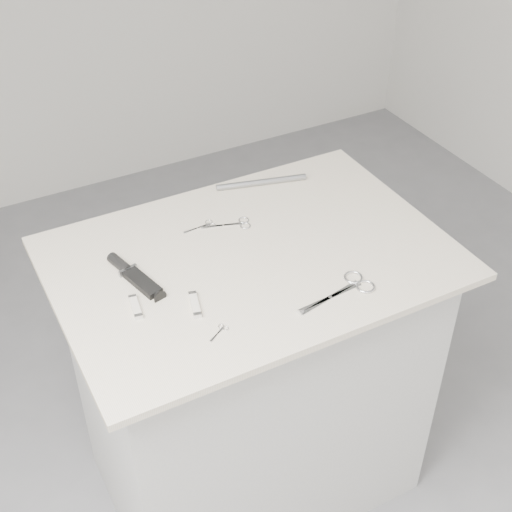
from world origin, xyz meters
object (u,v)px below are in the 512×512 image
pocket_knife_b (136,307)px  plinth (252,381)px  large_shears (349,287)px  embroidery_scissors_a (236,224)px  sheathed_knife (132,274)px  tiny_scissors (220,331)px  embroidery_scissors_b (204,226)px  metal_rail (261,182)px  pocket_knife_a (195,305)px

pocket_knife_b → plinth: bearing=-71.9°
plinth → pocket_knife_b: pocket_knife_b is taller
large_shears → embroidery_scissors_a: (-0.12, 0.36, -0.00)m
plinth → sheathed_knife: bearing=168.2°
tiny_scissors → embroidery_scissors_a: bearing=26.9°
embroidery_scissors_b → metal_rail: metal_rail is taller
large_shears → embroidery_scissors_b: large_shears is taller
pocket_knife_b → metal_rail: 0.61m
plinth → embroidery_scissors_a: (0.02, 0.14, 0.47)m
embroidery_scissors_b → pocket_knife_a: 0.32m
tiny_scissors → pocket_knife_b: bearing=99.5°
large_shears → tiny_scissors: large_shears is taller
metal_rail → plinth: bearing=-122.5°
tiny_scissors → pocket_knife_b: 0.21m
embroidery_scissors_b → sheathed_knife: bearing=-159.7°
embroidery_scissors_a → pocket_knife_a: 0.34m
pocket_knife_a → sheathed_knife: bearing=43.3°
large_shears → pocket_knife_b: 0.51m
plinth → tiny_scissors: size_ratio=15.55×
tiny_scissors → pocket_knife_a: 0.10m
metal_rail → tiny_scissors: bearing=-126.9°
sheathed_knife → metal_rail: size_ratio=0.73×
embroidery_scissors_b → sheathed_knife: size_ratio=0.47×
tiny_scissors → sheathed_knife: size_ratio=0.30×
embroidery_scissors_a → pocket_knife_b: size_ratio=1.63×
embroidery_scissors_a → pocket_knife_a: size_ratio=1.51×
embroidery_scissors_a → large_shears: bearing=-53.7°
large_shears → pocket_knife_a: size_ratio=2.43×
plinth → metal_rail: (0.18, 0.28, 0.48)m
embroidery_scissors_a → pocket_knife_b: (-0.36, -0.19, 0.00)m
sheathed_knife → metal_rail: bearing=-79.3°
large_shears → metal_rail: (0.03, 0.51, 0.01)m
embroidery_scissors_a → pocket_knife_b: 0.41m
large_shears → sheathed_knife: sheathed_knife is taller
plinth → metal_rail: size_ratio=3.37×
pocket_knife_b → metal_rail: size_ratio=0.30×
pocket_knife_b → large_shears: bearing=-100.8°
tiny_scissors → metal_rail: size_ratio=0.22×
tiny_scissors → pocket_knife_a: pocket_knife_a is taller
plinth → large_shears: size_ratio=4.25×
embroidery_scissors_b → sheathed_knife: sheathed_knife is taller
large_shears → metal_rail: 0.51m
tiny_scissors → pocket_knife_a: (-0.01, 0.10, 0.00)m
embroidery_scissors_a → metal_rail: metal_rail is taller
embroidery_scissors_a → embroidery_scissors_b: bearing=175.7°
metal_rail → embroidery_scissors_b: bearing=-154.7°
sheathed_knife → pocket_knife_a: size_ratio=2.23×
plinth → pocket_knife_a: pocket_knife_a is taller
plinth → embroidery_scissors_a: 0.49m
tiny_scissors → plinth: bearing=16.4°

